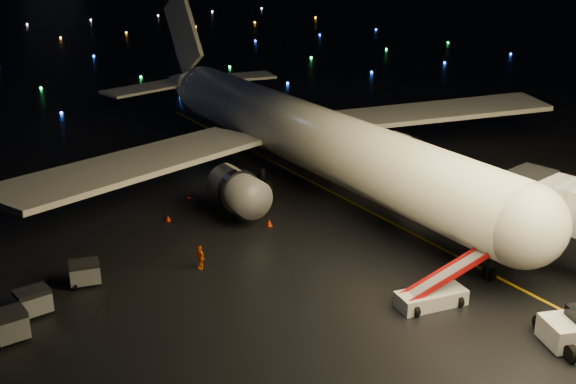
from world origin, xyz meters
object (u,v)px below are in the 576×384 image
baggage_cart_1 (85,273)px  baggage_cart_2 (7,327)px  crew_c (200,257)px  baggage_cart_0 (33,302)px  airliner (291,95)px  belt_loader (432,283)px

baggage_cart_1 → baggage_cart_2: baggage_cart_2 is taller
crew_c → baggage_cart_2: (-13.32, -2.55, 0.07)m
baggage_cart_0 → crew_c: bearing=-5.2°
crew_c → baggage_cart_0: (-11.30, -0.25, -0.02)m
airliner → baggage_cart_1: 26.13m
baggage_cart_2 → belt_loader: bearing=-26.3°
airliner → baggage_cart_1: (-22.79, -10.61, -7.13)m
baggage_cart_0 → baggage_cart_2: baggage_cart_2 is taller
belt_loader → baggage_cart_1: 22.52m
baggage_cart_1 → airliner: bearing=38.3°
belt_loader → crew_c: (-10.02, 12.26, -0.71)m
baggage_cart_0 → baggage_cart_1: 4.44m
airliner → baggage_cart_1: airliner is taller
airliner → baggage_cart_2: airliner is taller
baggage_cart_2 → baggage_cart_1: bearing=33.7°
belt_loader → baggage_cart_0: size_ratio=3.28×
baggage_cart_0 → baggage_cart_2: bearing=-137.7°
airliner → belt_loader: bearing=-102.8°
belt_loader → baggage_cart_0: (-21.32, 12.00, -0.73)m
baggage_cart_1 → baggage_cart_2: (-5.88, -4.50, 0.11)m
crew_c → baggage_cart_1: bearing=-111.9°
crew_c → airliner: bearing=122.0°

